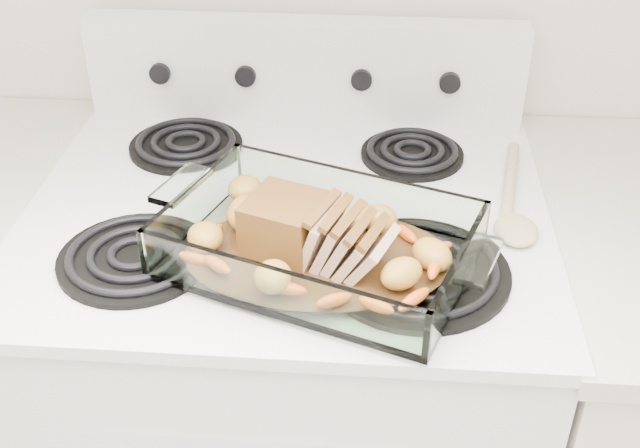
{
  "coord_description": "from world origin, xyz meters",
  "views": [
    {
      "loc": [
        0.13,
        0.64,
        1.59
      ],
      "look_at": [
        0.06,
        1.52,
        0.99
      ],
      "focal_mm": 45.0,
      "sensor_mm": 36.0,
      "label": 1
    }
  ],
  "objects": [
    {
      "name": "baking_dish",
      "position": [
        0.06,
        1.5,
        0.96
      ],
      "size": [
        0.39,
        0.25,
        0.07
      ],
      "rotation": [
        0.0,
        0.0,
        -0.35
      ],
      "color": "white",
      "rests_on": "electric_range"
    },
    {
      "name": "wooden_spoon",
      "position": [
        0.34,
        1.65,
        0.95
      ],
      "size": [
        0.07,
        0.29,
        0.02
      ],
      "rotation": [
        0.0,
        0.0,
        -0.17
      ],
      "color": "tan",
      "rests_on": "electric_range"
    },
    {
      "name": "pork_roast",
      "position": [
        0.04,
        1.5,
        0.99
      ],
      "size": [
        0.2,
        0.1,
        0.08
      ],
      "rotation": [
        0.0,
        0.0,
        0.06
      ],
      "color": "#5C3A0F",
      "rests_on": "baking_dish"
    },
    {
      "name": "electric_range",
      "position": [
        0.0,
        1.66,
        0.48
      ],
      "size": [
        0.78,
        0.7,
        1.12
      ],
      "color": "white",
      "rests_on": "ground"
    },
    {
      "name": "roast_vegetables",
      "position": [
        0.06,
        1.53,
        0.97
      ],
      "size": [
        0.33,
        0.18,
        0.04
      ],
      "rotation": [
        0.0,
        0.0,
        -0.26
      ],
      "color": "orange",
      "rests_on": "baking_dish"
    }
  ]
}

